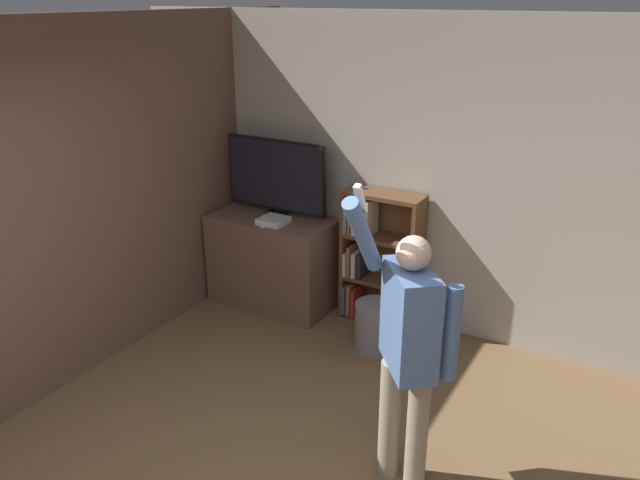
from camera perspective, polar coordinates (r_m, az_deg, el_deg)
wall_back at (r=5.37m, az=10.11°, el=5.43°), size 6.02×0.06×2.70m
wall_side_brick at (r=5.24m, az=-17.82°, el=4.30°), size 0.06×4.63×2.70m
tv_ledge at (r=5.98m, az=-4.27°, el=-1.89°), size 1.17×0.61×0.88m
television at (r=5.77m, az=-4.04°, el=5.80°), size 1.04×0.22×0.72m
game_console at (r=5.66m, az=-4.28°, el=1.78°), size 0.24×0.24×0.05m
remote_loose at (r=5.60m, az=-4.83°, el=1.37°), size 0.10×0.14×0.02m
bookshelf at (r=5.60m, az=5.08°, el=-1.53°), size 0.71×0.28×1.23m
person at (r=3.61m, az=8.03°, el=-9.20°), size 0.58×0.55×1.92m
waste_bin at (r=5.31m, az=5.09°, el=-7.90°), size 0.36×0.36×0.42m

